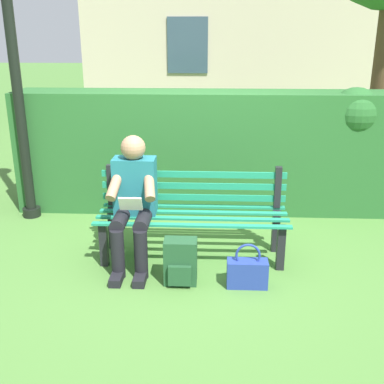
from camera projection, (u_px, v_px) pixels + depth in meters
name	position (u px, v px, depth m)	size (l,w,h in m)	color
ground	(192.00, 257.00, 4.42)	(60.00, 60.00, 0.00)	#477533
park_bench	(193.00, 212.00, 4.36)	(1.75, 0.53, 0.84)	black
person_seated	(133.00, 199.00, 4.15)	(0.44, 0.73, 1.17)	#1E6672
hedge_backdrop	(226.00, 149.00, 5.47)	(4.80, 0.67, 1.46)	#265B28
backpack	(181.00, 262.00, 3.92)	(0.27, 0.25, 0.39)	#1E4728
handbag	(247.00, 272.00, 3.88)	(0.34, 0.14, 0.39)	navy
lamp_post	(9.00, 19.00, 4.73)	(0.31, 0.31, 3.34)	black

